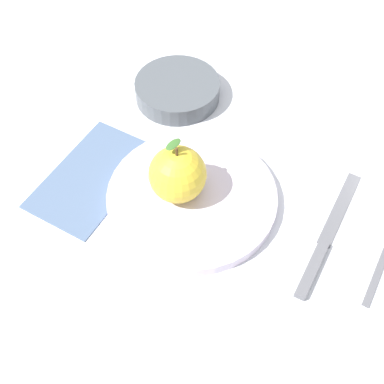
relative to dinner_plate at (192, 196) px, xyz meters
The scene contains 6 objects.
ground_plane 0.05m from the dinner_plate, 119.56° to the right, with size 2.40×2.40×0.00m, color silver.
dinner_plate is the anchor object (origin of this frame).
apple 0.05m from the dinner_plate, 56.22° to the left, with size 0.08×0.08×0.09m.
side_bowl 0.21m from the dinner_plate, 18.81° to the right, with size 0.14×0.14×0.03m.
knife 0.18m from the dinner_plate, 137.13° to the right, with size 0.14×0.18×0.01m.
linen_napkin 0.15m from the dinner_plate, 48.26° to the left, with size 0.11×0.19×0.00m, color slate.
Camera 1 is at (-0.33, 0.21, 0.55)m, focal length 45.79 mm.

